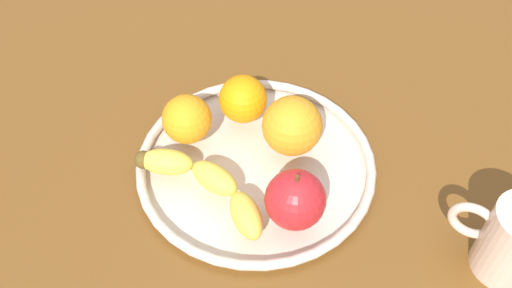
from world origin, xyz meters
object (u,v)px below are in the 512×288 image
orange_back_left (187,119)px  fruit_bowl (256,164)px  orange_front_left (243,99)px  orange_front_right (292,126)px  apple (295,200)px  banana (205,183)px

orange_back_left → fruit_bowl: bearing=-175.5°
fruit_bowl → orange_front_left: size_ratio=4.76×
orange_front_right → apple: bearing=118.9°
apple → orange_front_left: size_ratio=1.23×
banana → orange_front_left: bearing=-70.8°
apple → banana: bearing=9.8°
orange_front_left → apple: bearing=139.8°
orange_front_left → banana: bearing=100.2°
banana → orange_back_left: (6.59, -6.33, 1.53)cm
orange_back_left → orange_front_right: size_ratio=0.84×
fruit_bowl → orange_back_left: (9.41, 0.74, 4.00)cm
orange_front_left → orange_back_left: bearing=56.4°
apple → orange_back_left: apple is taller
orange_front_right → orange_back_left: bearing=22.0°
apple → orange_back_left: bearing=-14.5°
banana → orange_front_left: (2.30, -12.79, 1.53)cm
banana → orange_front_right: bearing=-107.2°
fruit_bowl → orange_front_left: bearing=-48.2°
fruit_bowl → orange_front_right: (-2.69, -4.14, 4.60)cm
fruit_bowl → apple: 10.37cm
banana → orange_front_right: size_ratio=2.64×
banana → orange_front_left: 13.09cm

